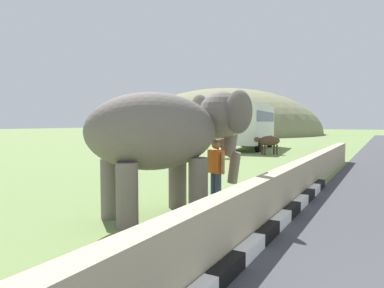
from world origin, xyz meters
name	(u,v)px	position (x,y,z in m)	size (l,w,h in m)	color
striped_curb	(211,285)	(-0.35, 4.11, 0.12)	(16.20, 0.20, 0.24)	white
barrier_parapet	(253,209)	(2.00, 4.41, 0.50)	(28.00, 0.36, 1.00)	tan
elephant	(169,133)	(2.50, 6.58, 1.86)	(3.99, 3.35, 2.86)	#6A615B
person_handler	(216,169)	(3.79, 6.03, 0.93)	(0.39, 0.60, 1.66)	navy
bus_white	(250,123)	(21.91, 11.73, 2.08)	(8.35, 3.56, 3.50)	silver
cow_near	(225,143)	(14.66, 10.62, 0.87)	(1.89, 1.16, 1.23)	#473323
cow_mid	(269,141)	(17.96, 9.00, 0.87)	(1.68, 1.59, 1.23)	#473323
hill_east	(228,134)	(55.00, 27.98, 0.00)	(41.23, 32.98, 16.44)	#797B56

